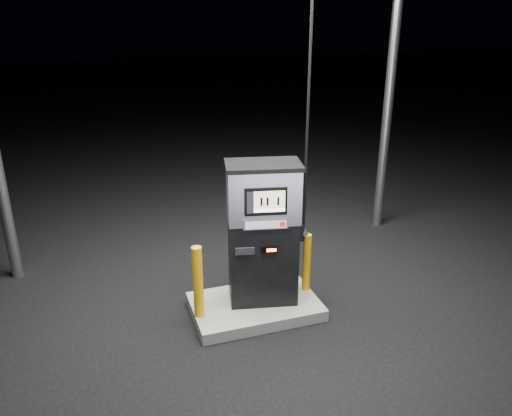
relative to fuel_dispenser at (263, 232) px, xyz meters
name	(u,v)px	position (x,y,z in m)	size (l,w,h in m)	color
ground	(255,311)	(-0.12, -0.05, -1.08)	(80.00, 80.00, 0.00)	black
pump_island	(255,306)	(-0.12, -0.05, -1.01)	(1.60, 1.00, 0.15)	slate
fuel_dispenser	(263,232)	(0.00, 0.00, 0.00)	(1.04, 0.71, 3.76)	black
bollard_left	(198,282)	(-0.86, -0.13, -0.47)	(0.12, 0.12, 0.92)	#F5A30D
bollard_right	(307,262)	(0.62, 0.04, -0.53)	(0.11, 0.11, 0.79)	#F5A30D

